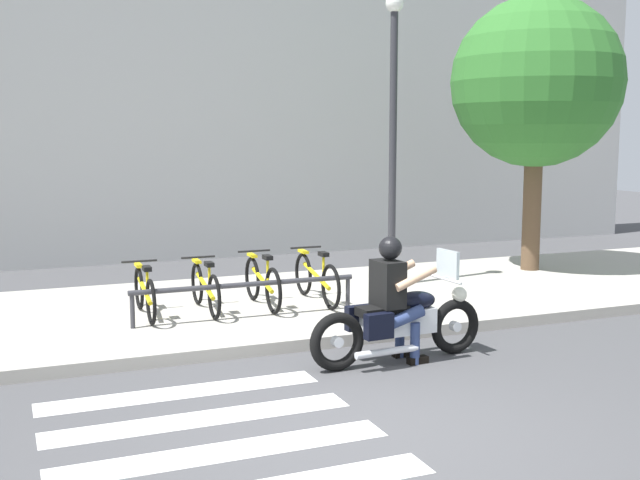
{
  "coord_description": "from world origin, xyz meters",
  "views": [
    {
      "loc": [
        -2.74,
        -5.9,
        2.56
      ],
      "look_at": [
        1.0,
        3.23,
        1.23
      ],
      "focal_mm": 43.77,
      "sensor_mm": 36.0,
      "label": 1
    }
  ],
  "objects_px": {
    "street_lamp": "(393,118)",
    "tree_near_rack": "(536,83)",
    "motorcycle": "(399,322)",
    "bicycle_3": "(316,278)",
    "rider": "(394,290)",
    "bicycle_1": "(205,288)",
    "bicycle_2": "(262,282)",
    "bicycle_0": "(145,293)",
    "bike_rack": "(246,288)"
  },
  "relations": [
    {
      "from": "street_lamp",
      "to": "tree_near_rack",
      "type": "distance_m",
      "value": 3.12
    },
    {
      "from": "motorcycle",
      "to": "tree_near_rack",
      "type": "distance_m",
      "value": 6.73
    },
    {
      "from": "motorcycle",
      "to": "bicycle_3",
      "type": "relative_size",
      "value": 1.29
    },
    {
      "from": "tree_near_rack",
      "to": "rider",
      "type": "bearing_deg",
      "value": -141.44
    },
    {
      "from": "bicycle_1",
      "to": "rider",
      "type": "bearing_deg",
      "value": -60.65
    },
    {
      "from": "bicycle_1",
      "to": "tree_near_rack",
      "type": "distance_m",
      "value": 7.02
    },
    {
      "from": "bicycle_3",
      "to": "street_lamp",
      "type": "distance_m",
      "value": 2.91
    },
    {
      "from": "motorcycle",
      "to": "bicycle_2",
      "type": "bearing_deg",
      "value": 105.85
    },
    {
      "from": "motorcycle",
      "to": "street_lamp",
      "type": "xyz_separation_m",
      "value": [
        1.66,
        3.39,
        2.36
      ]
    },
    {
      "from": "motorcycle",
      "to": "bicycle_1",
      "type": "bearing_deg",
      "value": 120.61
    },
    {
      "from": "bicycle_1",
      "to": "tree_near_rack",
      "type": "bearing_deg",
      "value": 10.18
    },
    {
      "from": "bicycle_0",
      "to": "bicycle_1",
      "type": "height_order",
      "value": "bicycle_1"
    },
    {
      "from": "bicycle_3",
      "to": "bike_rack",
      "type": "relative_size",
      "value": 0.56
    },
    {
      "from": "bicycle_2",
      "to": "street_lamp",
      "type": "xyz_separation_m",
      "value": [
        2.42,
        0.72,
        2.32
      ]
    },
    {
      "from": "bicycle_1",
      "to": "bike_rack",
      "type": "relative_size",
      "value": 0.52
    },
    {
      "from": "bicycle_3",
      "to": "bicycle_0",
      "type": "bearing_deg",
      "value": 179.99
    },
    {
      "from": "bicycle_2",
      "to": "bicycle_0",
      "type": "bearing_deg",
      "value": 179.97
    },
    {
      "from": "bicycle_0",
      "to": "bicycle_1",
      "type": "xyz_separation_m",
      "value": [
        0.82,
        0.0,
        0.0
      ]
    },
    {
      "from": "rider",
      "to": "bicycle_3",
      "type": "bearing_deg",
      "value": 86.97
    },
    {
      "from": "motorcycle",
      "to": "bicycle_3",
      "type": "distance_m",
      "value": 2.67
    },
    {
      "from": "street_lamp",
      "to": "tree_near_rack",
      "type": "relative_size",
      "value": 0.95
    },
    {
      "from": "rider",
      "to": "tree_near_rack",
      "type": "bearing_deg",
      "value": 38.56
    },
    {
      "from": "bicycle_1",
      "to": "street_lamp",
      "type": "distance_m",
      "value": 4.06
    },
    {
      "from": "bicycle_1",
      "to": "bicycle_0",
      "type": "bearing_deg",
      "value": -180.0
    },
    {
      "from": "bicycle_3",
      "to": "bike_rack",
      "type": "distance_m",
      "value": 1.35
    },
    {
      "from": "bicycle_0",
      "to": "street_lamp",
      "type": "xyz_separation_m",
      "value": [
        4.06,
        0.72,
        2.34
      ]
    },
    {
      "from": "bike_rack",
      "to": "street_lamp",
      "type": "height_order",
      "value": "street_lamp"
    },
    {
      "from": "motorcycle",
      "to": "bicycle_3",
      "type": "xyz_separation_m",
      "value": [
        0.06,
        2.67,
        0.04
      ]
    },
    {
      "from": "motorcycle",
      "to": "bike_rack",
      "type": "bearing_deg",
      "value": 118.92
    },
    {
      "from": "street_lamp",
      "to": "bicycle_1",
      "type": "bearing_deg",
      "value": -167.4
    },
    {
      "from": "motorcycle",
      "to": "bike_rack",
      "type": "distance_m",
      "value": 2.42
    },
    {
      "from": "bicycle_1",
      "to": "bike_rack",
      "type": "height_order",
      "value": "bicycle_1"
    },
    {
      "from": "rider",
      "to": "bicycle_2",
      "type": "xyz_separation_m",
      "value": [
        -0.68,
        2.67,
        -0.33
      ]
    },
    {
      "from": "bicycle_1",
      "to": "motorcycle",
      "type": "bearing_deg",
      "value": -59.39
    },
    {
      "from": "bicycle_1",
      "to": "tree_near_rack",
      "type": "relative_size",
      "value": 0.32
    },
    {
      "from": "tree_near_rack",
      "to": "street_lamp",
      "type": "bearing_deg",
      "value": -172.46
    },
    {
      "from": "bicycle_2",
      "to": "bike_rack",
      "type": "bearing_deg",
      "value": -126.55
    },
    {
      "from": "bicycle_1",
      "to": "bicycle_3",
      "type": "bearing_deg",
      "value": -0.02
    },
    {
      "from": "bicycle_0",
      "to": "motorcycle",
      "type": "bearing_deg",
      "value": -48.03
    },
    {
      "from": "bike_rack",
      "to": "bicycle_2",
      "type": "bearing_deg",
      "value": 53.45
    },
    {
      "from": "bicycle_3",
      "to": "street_lamp",
      "type": "relative_size",
      "value": 0.37
    },
    {
      "from": "bike_rack",
      "to": "street_lamp",
      "type": "bearing_deg",
      "value": 24.34
    },
    {
      "from": "bicycle_2",
      "to": "tree_near_rack",
      "type": "xyz_separation_m",
      "value": [
        5.44,
        1.12,
        2.96
      ]
    },
    {
      "from": "bicycle_3",
      "to": "tree_near_rack",
      "type": "height_order",
      "value": "tree_near_rack"
    },
    {
      "from": "motorcycle",
      "to": "bicycle_0",
      "type": "height_order",
      "value": "motorcycle"
    },
    {
      "from": "motorcycle",
      "to": "tree_near_rack",
      "type": "xyz_separation_m",
      "value": [
        4.68,
        3.79,
        3.0
      ]
    },
    {
      "from": "rider",
      "to": "bicycle_3",
      "type": "xyz_separation_m",
      "value": [
        0.14,
        2.67,
        -0.33
      ]
    },
    {
      "from": "bicycle_0",
      "to": "tree_near_rack",
      "type": "xyz_separation_m",
      "value": [
        7.08,
        1.12,
        2.98
      ]
    },
    {
      "from": "motorcycle",
      "to": "rider",
      "type": "relative_size",
      "value": 1.54
    },
    {
      "from": "bicycle_0",
      "to": "bicycle_1",
      "type": "bearing_deg",
      "value": 0.0
    }
  ]
}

